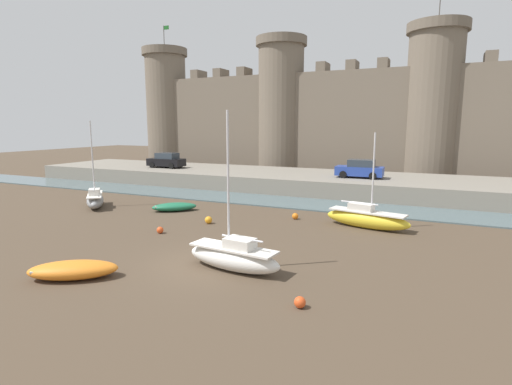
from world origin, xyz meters
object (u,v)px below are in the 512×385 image
object	(u,v)px
mooring_buoy_near_shore	(208,220)
car_quay_centre_west	(166,161)
rowboat_midflat_centre	(174,207)
rowboat_near_channel_right	(73,270)
mooring_buoy_off_centre	(160,230)
sailboat_foreground_centre	(234,256)
mooring_buoy_mid_mud	(300,302)
sailboat_midflat_left	(95,199)
mooring_buoy_near_channel	(295,216)
car_quay_east	(360,169)
sailboat_foreground_right	(366,218)

from	to	relation	value
mooring_buoy_near_shore	car_quay_centre_west	size ratio (longest dim) A/B	0.11
rowboat_midflat_centre	rowboat_near_channel_right	xyz separation A→B (m)	(3.94, -12.36, 0.06)
mooring_buoy_off_centre	mooring_buoy_near_shore	size ratio (longest dim) A/B	0.84
sailboat_foreground_centre	mooring_buoy_off_centre	bearing A→B (deg)	152.12
rowboat_near_channel_right	mooring_buoy_mid_mud	xyz separation A→B (m)	(9.22, 1.27, -0.18)
sailboat_midflat_left	mooring_buoy_off_centre	xyz separation A→B (m)	(9.08, -3.97, -0.42)
rowboat_near_channel_right	mooring_buoy_near_channel	distance (m)	14.38
car_quay_east	sailboat_foreground_centre	bearing A→B (deg)	-94.01
mooring_buoy_off_centre	car_quay_east	xyz separation A→B (m)	(8.09, 17.94, 2.09)
rowboat_midflat_centre	mooring_buoy_near_shore	size ratio (longest dim) A/B	6.96
mooring_buoy_mid_mud	car_quay_centre_west	size ratio (longest dim) A/B	0.10
mooring_buoy_off_centre	car_quay_centre_west	size ratio (longest dim) A/B	0.09
sailboat_midflat_left	rowboat_near_channel_right	xyz separation A→B (m)	(10.17, -10.98, -0.23)
rowboat_midflat_centre	car_quay_centre_west	world-z (taller)	car_quay_centre_west
mooring_buoy_mid_mud	car_quay_centre_west	world-z (taller)	car_quay_centre_west
rowboat_midflat_centre	car_quay_east	distance (m)	16.80
rowboat_near_channel_right	mooring_buoy_off_centre	distance (m)	7.10
sailboat_midflat_left	car_quay_east	xyz separation A→B (m)	(17.18, 13.97, 1.67)
sailboat_foreground_centre	mooring_buoy_mid_mud	size ratio (longest dim) A/B	16.68
mooring_buoy_near_channel	car_quay_centre_west	size ratio (longest dim) A/B	0.10
car_quay_centre_west	sailboat_midflat_left	bearing A→B (deg)	-74.97
sailboat_foreground_right	car_quay_east	size ratio (longest dim) A/B	1.39
sailboat_foreground_right	rowboat_midflat_centre	bearing A→B (deg)	-176.66
rowboat_midflat_centre	car_quay_centre_west	bearing A→B (deg)	128.54
sailboat_foreground_right	car_quay_east	world-z (taller)	sailboat_foreground_right
sailboat_foreground_centre	mooring_buoy_off_centre	distance (m)	7.47
rowboat_midflat_centre	mooring_buoy_near_channel	world-z (taller)	rowboat_midflat_centre
mooring_buoy_near_shore	car_quay_centre_west	bearing A→B (deg)	133.90
rowboat_midflat_centre	sailboat_foreground_centre	xyz separation A→B (m)	(9.45, -8.84, 0.30)
sailboat_foreground_right	car_quay_centre_west	size ratio (longest dim) A/B	1.39
mooring_buoy_near_channel	mooring_buoy_mid_mud	distance (m)	13.00
sailboat_foreground_centre	mooring_buoy_near_shore	size ratio (longest dim) A/B	14.55
sailboat_foreground_right	mooring_buoy_off_centre	size ratio (longest dim) A/B	14.68
car_quay_centre_west	rowboat_midflat_centre	bearing A→B (deg)	-51.46
sailboat_foreground_right	mooring_buoy_off_centre	bearing A→B (deg)	-149.97
sailboat_midflat_left	mooring_buoy_mid_mud	bearing A→B (deg)	-26.62
sailboat_foreground_right	mooring_buoy_near_shore	bearing A→B (deg)	-162.05
rowboat_midflat_centre	car_quay_centre_west	distance (m)	16.09
mooring_buoy_near_channel	sailboat_foreground_right	bearing A→B (deg)	-4.63
rowboat_midflat_centre	sailboat_foreground_centre	distance (m)	12.94
mooring_buoy_off_centre	mooring_buoy_near_shore	xyz separation A→B (m)	(1.35, 3.13, 0.04)
car_quay_centre_west	rowboat_near_channel_right	bearing A→B (deg)	-60.80
rowboat_near_channel_right	car_quay_centre_west	bearing A→B (deg)	119.20
sailboat_foreground_centre	mooring_buoy_mid_mud	xyz separation A→B (m)	(3.71, -2.26, -0.41)
rowboat_midflat_centre	car_quay_east	bearing A→B (deg)	48.98
rowboat_midflat_centre	mooring_buoy_mid_mud	bearing A→B (deg)	-40.14
mooring_buoy_off_centre	mooring_buoy_near_shore	world-z (taller)	mooring_buoy_near_shore
mooring_buoy_mid_mud	mooring_buoy_off_centre	bearing A→B (deg)	150.85
rowboat_near_channel_right	car_quay_east	xyz separation A→B (m)	(7.01, 24.95, 1.91)
sailboat_foreground_centre	sailboat_midflat_left	bearing A→B (deg)	154.56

